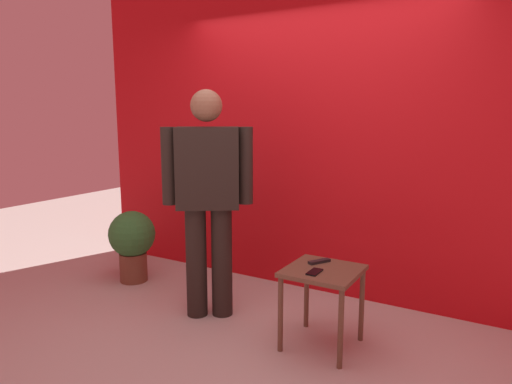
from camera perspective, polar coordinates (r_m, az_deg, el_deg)
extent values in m
plane|color=#B7B2A8|center=(3.34, -2.98, -18.93)|extent=(12.00, 12.00, 0.00)
cube|color=red|center=(4.14, 7.36, 8.26)|extent=(4.81, 0.12, 3.00)
cylinder|color=black|center=(3.71, -7.41, -8.62)|extent=(0.23, 0.23, 0.88)
cylinder|color=black|center=(3.70, -4.26, -8.62)|extent=(0.23, 0.23, 0.88)
cube|color=black|center=(3.54, -6.04, 3.00)|extent=(0.53, 0.46, 0.62)
cube|color=silver|center=(3.66, -5.96, 3.71)|extent=(0.12, 0.08, 0.52)
cube|color=#C68CB7|center=(3.67, -5.94, 3.43)|extent=(0.04, 0.03, 0.47)
cylinder|color=black|center=(3.57, -10.73, 3.18)|extent=(0.16, 0.16, 0.59)
cylinder|color=black|center=(3.54, -1.33, 3.29)|extent=(0.16, 0.16, 0.59)
sphere|color=brown|center=(3.52, -6.18, 10.61)|extent=(0.24, 0.24, 0.24)
cube|color=brown|center=(3.21, 8.31, -9.66)|extent=(0.49, 0.49, 0.03)
cylinder|color=brown|center=(3.21, 3.05, -14.91)|extent=(0.04, 0.04, 0.53)
cylinder|color=brown|center=(3.06, 10.45, -16.38)|extent=(0.04, 0.04, 0.53)
cylinder|color=brown|center=(3.56, 6.28, -12.38)|extent=(0.04, 0.04, 0.53)
cylinder|color=brown|center=(3.43, 12.97, -13.51)|extent=(0.04, 0.04, 0.53)
cube|color=black|center=(3.12, 7.27, -9.80)|extent=(0.07, 0.14, 0.01)
cube|color=black|center=(3.32, 7.86, -8.53)|extent=(0.12, 0.17, 0.02)
cylinder|color=brown|center=(4.65, -14.96, -8.95)|extent=(0.26, 0.26, 0.28)
sphere|color=#2D7233|center=(4.56, -15.14, -5.05)|extent=(0.44, 0.44, 0.44)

